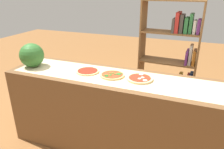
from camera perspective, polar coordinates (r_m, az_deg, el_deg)
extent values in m
plane|color=brown|center=(2.65, 0.00, -18.48)|extent=(12.00, 12.00, 0.00)
cube|color=brown|center=(2.39, 0.00, -10.37)|extent=(2.27, 0.61, 0.89)
cube|color=beige|center=(2.18, 0.00, -0.46)|extent=(2.15, 0.47, 0.00)
cylinder|color=#E5C17F|center=(2.30, -6.57, 0.86)|extent=(0.25, 0.25, 0.02)
cylinder|color=#AD2314|center=(2.30, -6.58, 1.07)|extent=(0.22, 0.22, 0.00)
cylinder|color=#DBB26B|center=(2.18, 0.05, -0.18)|extent=(0.25, 0.25, 0.02)
cylinder|color=red|center=(2.18, 0.05, 0.06)|extent=(0.22, 0.22, 0.00)
ellipsoid|color=#286B23|center=(2.12, -1.45, -0.50)|extent=(0.05, 0.04, 0.00)
ellipsoid|color=#286B23|center=(2.15, -1.37, -0.14)|extent=(0.05, 0.05, 0.00)
ellipsoid|color=#286B23|center=(2.15, -1.95, -0.18)|extent=(0.05, 0.02, 0.00)
ellipsoid|color=#286B23|center=(2.17, 0.85, 0.08)|extent=(0.03, 0.02, 0.00)
ellipsoid|color=#286B23|center=(2.15, -0.40, -0.11)|extent=(0.04, 0.05, 0.00)
ellipsoid|color=#286B23|center=(2.20, 0.32, 0.42)|extent=(0.04, 0.05, 0.00)
ellipsoid|color=#286B23|center=(2.20, 2.56, 0.40)|extent=(0.04, 0.04, 0.00)
ellipsoid|color=#286B23|center=(2.17, 2.01, 0.05)|extent=(0.04, 0.05, 0.00)
ellipsoid|color=#286B23|center=(2.18, 1.32, 0.16)|extent=(0.04, 0.05, 0.00)
ellipsoid|color=#286B23|center=(2.19, 1.78, 0.29)|extent=(0.03, 0.05, 0.00)
ellipsoid|color=#286B23|center=(2.20, -0.51, 0.42)|extent=(0.04, 0.03, 0.00)
cylinder|color=#E5C17F|center=(2.11, 7.47, -1.11)|extent=(0.26, 0.26, 0.02)
cylinder|color=red|center=(2.11, 7.49, -0.84)|extent=(0.22, 0.22, 0.00)
cylinder|color=#EFE5CC|center=(2.18, 7.88, 0.03)|extent=(0.04, 0.04, 0.00)
cylinder|color=#EFE5CC|center=(2.04, 8.89, -1.57)|extent=(0.04, 0.04, 0.00)
cylinder|color=#EFE5CC|center=(2.11, 8.21, -0.80)|extent=(0.04, 0.04, 0.00)
cylinder|color=#EFE5CC|center=(2.07, 7.39, -1.12)|extent=(0.03, 0.03, 0.00)
sphere|color=#2D6628|center=(2.58, -20.79, 4.87)|extent=(0.27, 0.27, 0.27)
cube|color=brown|center=(2.96, 21.73, 2.37)|extent=(0.04, 0.28, 1.60)
cube|color=brown|center=(3.07, 7.95, 4.43)|extent=(0.04, 0.28, 1.60)
cube|color=brown|center=(3.33, 13.40, -9.61)|extent=(0.73, 0.32, 0.02)
cube|color=gold|center=(3.25, 19.28, -9.01)|extent=(0.05, 0.20, 0.19)
cube|color=gold|center=(3.25, 18.43, -9.10)|extent=(0.05, 0.23, 0.16)
cube|color=silver|center=(3.25, 17.59, -8.82)|extent=(0.04, 0.17, 0.18)
cube|color=#B22823|center=(3.24, 16.85, -8.24)|extent=(0.04, 0.22, 0.24)
cube|color=#234799|center=(3.26, 16.04, -8.55)|extent=(0.06, 0.20, 0.18)
cube|color=brown|center=(3.14, 14.03, -3.43)|extent=(0.73, 0.32, 0.02)
cube|color=#234799|center=(3.06, 20.31, -2.07)|extent=(0.05, 0.22, 0.26)
cube|color=#B22823|center=(3.06, 19.57, -2.16)|extent=(0.04, 0.21, 0.24)
cube|color=#234799|center=(3.07, 18.70, -2.45)|extent=(0.05, 0.18, 0.19)
cube|color=gold|center=(3.07, 17.78, -1.84)|extent=(0.05, 0.17, 0.24)
cube|color=brown|center=(3.00, 14.72, 3.44)|extent=(0.73, 0.32, 0.02)
cube|color=orange|center=(2.93, 21.28, 4.37)|extent=(0.05, 0.20, 0.19)
cube|color=silver|center=(2.93, 20.42, 5.08)|extent=(0.04, 0.18, 0.25)
cube|color=#753384|center=(2.94, 19.54, 4.51)|extent=(0.04, 0.23, 0.17)
cube|color=brown|center=(2.90, 15.49, 10.88)|extent=(0.73, 0.32, 0.02)
cube|color=#753384|center=(2.85, 22.37, 11.88)|extent=(0.05, 0.17, 0.18)
cube|color=silver|center=(2.85, 21.41, 11.87)|extent=(0.04, 0.16, 0.16)
cube|color=#2D753D|center=(2.85, 20.56, 12.77)|extent=(0.05, 0.17, 0.24)
cube|color=#2D753D|center=(2.86, 19.47, 12.43)|extent=(0.05, 0.20, 0.19)
cube|color=#47423D|center=(2.86, 18.36, 12.92)|extent=(0.05, 0.19, 0.23)
cube|color=#B22823|center=(2.87, 17.36, 13.31)|extent=(0.06, 0.24, 0.25)
cube|color=#47423D|center=(2.88, 16.42, 12.66)|extent=(0.05, 0.23, 0.17)
cube|color=brown|center=(2.85, 16.33, 18.70)|extent=(0.73, 0.32, 0.02)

